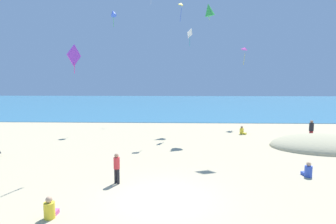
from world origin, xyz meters
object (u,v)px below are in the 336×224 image
at_px(person_2, 308,171).
at_px(person_3, 311,129).
at_px(person_4, 50,210).
at_px(kite_white, 190,34).
at_px(person_1, 242,131).
at_px(kite_magenta, 245,49).
at_px(kite_blue, 113,13).
at_px(kite_yellow, 181,4).
at_px(person_0, 117,166).
at_px(kite_green, 209,10).
at_px(kite_purple, 74,56).

relative_size(person_2, person_3, 0.44).
bearing_deg(person_4, person_2, -64.55).
relative_size(person_3, kite_white, 1.11).
bearing_deg(person_1, kite_magenta, 107.68).
bearing_deg(kite_white, person_2, -65.68).
bearing_deg(kite_magenta, kite_blue, -171.26).
height_order(kite_magenta, kite_yellow, kite_yellow).
relative_size(person_1, kite_white, 0.48).
bearing_deg(kite_white, person_0, -106.15).
distance_m(person_2, kite_white, 15.28).
relative_size(person_4, kite_white, 0.51).
xyz_separation_m(kite_magenta, kite_yellow, (-6.69, -6.25, 2.83)).
bearing_deg(kite_magenta, person_2, -92.33).
height_order(person_1, kite_blue, kite_blue).
distance_m(person_3, kite_yellow, 14.15).
distance_m(person_4, kite_blue, 21.81).
distance_m(person_0, kite_white, 15.55).
xyz_separation_m(person_3, kite_green, (-7.60, 2.72, 9.56)).
bearing_deg(kite_white, kite_blue, 159.55).
bearing_deg(kite_purple, person_2, -4.42).
height_order(person_2, kite_white, kite_white).
bearing_deg(person_3, kite_green, 48.51).
distance_m(person_1, person_4, 18.19).
bearing_deg(kite_magenta, kite_green, -127.74).
xyz_separation_m(kite_green, kite_white, (-1.55, 0.87, -1.79)).
xyz_separation_m(kite_purple, kite_yellow, (5.49, 9.22, 4.97)).
relative_size(person_1, kite_purple, 0.50).
distance_m(person_1, kite_green, 10.70).
xyz_separation_m(person_2, kite_green, (-3.69, 10.72, 10.25)).
relative_size(person_4, kite_blue, 0.42).
bearing_deg(person_2, kite_white, 14.52).
bearing_deg(kite_magenta, person_1, -103.36).
relative_size(person_2, kite_blue, 0.41).
height_order(kite_purple, kite_blue, kite_blue).
distance_m(kite_green, kite_yellow, 2.43).
bearing_deg(person_4, kite_purple, 13.25).
distance_m(person_1, kite_blue, 16.55).
height_order(person_0, kite_purple, kite_purple).
bearing_deg(kite_green, kite_purple, -128.49).
relative_size(person_2, kite_green, 0.51).
relative_size(person_2, kite_white, 0.49).
relative_size(person_3, kite_yellow, 1.09).
bearing_deg(person_1, person_2, -55.56).
height_order(person_0, kite_green, kite_green).
height_order(kite_green, kite_blue, kite_blue).
bearing_deg(kite_white, kite_magenta, 38.86).
distance_m(person_3, kite_blue, 20.40).
distance_m(kite_purple, kite_white, 12.74).
xyz_separation_m(person_4, kite_magenta, (11.17, 20.79, 7.71)).
relative_size(kite_green, kite_white, 0.96).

